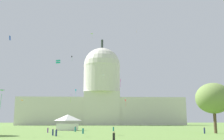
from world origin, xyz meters
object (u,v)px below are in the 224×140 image
person_purple_near_tree_east (48,130)px  event_tent (68,122)px  person_navy_lawn_far_left (53,132)px  kite_orange_low (23,102)px  person_black_front_left (114,137)px  kite_white_mid (103,75)px  kite_lime_high (92,35)px  person_navy_aisle_center (56,133)px  kite_red_low (126,101)px  kite_black_high (72,57)px  person_teal_lawn_far_right (113,129)px  person_teal_mid_left (83,131)px  capitol_building (102,95)px  kite_magenta_mid (120,81)px  kite_green_low (2,94)px  person_teal_back_right (75,129)px  kite_turquoise_mid (58,62)px  person_navy_near_tree_west (204,130)px  tree_east_far (213,98)px  kite_cyan_low (76,91)px  kite_violet_low (71,96)px  kite_gold_high (137,32)px  kite_blue_mid (10,38)px

person_purple_near_tree_east → event_tent: bearing=76.2°
person_navy_lawn_far_left → kite_orange_low: 44.58m
person_black_front_left → kite_white_mid: (0.33, 114.20, 29.56)m
person_navy_lawn_far_left → kite_lime_high: bearing=49.6°
person_navy_aisle_center → kite_red_low: bearing=2.5°
kite_red_low → kite_black_high: size_ratio=1.01×
person_teal_lawn_far_right → kite_white_mid: 74.66m
person_purple_near_tree_east → kite_orange_low: (-14.51, 25.06, 9.86)m
person_teal_mid_left → kite_white_mid: (6.83, 85.78, 29.63)m
kite_white_mid → capitol_building: bearing=-78.9°
kite_magenta_mid → kite_green_low: (-30.94, -46.72, -10.03)m
person_teal_back_right → person_navy_lawn_far_left: 20.33m
kite_red_low → kite_turquoise_mid: bearing=-23.9°
person_navy_near_tree_west → person_black_front_left: bearing=70.5°
person_navy_aisle_center → kite_white_mid: size_ratio=0.69×
capitol_building → kite_black_high: bearing=-136.6°
person_teal_back_right → kite_black_high: kite_black_high is taller
kite_red_low → person_navy_lawn_far_left: bearing=-22.5°
kite_magenta_mid → kite_orange_low: bearing=161.2°
capitol_building → person_navy_aisle_center: capitol_building is taller
capitol_building → kite_magenta_mid: bearing=-86.0°
kite_green_low → tree_east_far: bearing=-172.2°
person_navy_aisle_center → kite_cyan_low: kite_cyan_low is taller
capitol_building → person_teal_lawn_far_right: size_ratio=80.32×
person_teal_mid_left → event_tent: bearing=19.6°
person_teal_back_right → kite_white_mid: kite_white_mid is taller
person_black_front_left → person_teal_lawn_far_right: person_black_front_left is taller
event_tent → kite_black_high: size_ratio=1.85×
person_black_front_left → kite_black_high: size_ratio=0.41×
kite_red_low → kite_violet_low: (-30.24, -26.56, 0.58)m
kite_violet_low → person_black_front_left: bearing=90.1°
kite_violet_low → kite_orange_low: (-15.03, -29.85, -4.77)m
kite_cyan_low → kite_white_mid: kite_white_mid is taller
capitol_building → event_tent: bearing=-97.1°
kite_magenta_mid → kite_gold_high: kite_gold_high is taller
kite_red_low → kite_blue_mid: (-39.25, -93.42, 9.51)m
person_purple_near_tree_east → kite_black_high: 113.03m
kite_magenta_mid → kite_turquoise_mid: (-20.05, -37.22, -0.21)m
kite_lime_high → person_teal_lawn_far_right: bearing=117.2°
kite_black_high → kite_magenta_mid: bearing=-177.0°
capitol_building → kite_violet_low: bearing=-103.5°
kite_black_high → kite_turquoise_mid: size_ratio=3.43×
event_tent → kite_cyan_low: bearing=97.4°
capitol_building → person_teal_mid_left: bearing=-92.9°
kite_orange_low → kite_red_low: bearing=-93.9°
kite_violet_low → person_purple_near_tree_east: bearing=79.2°
capitol_building → event_tent: size_ratio=16.02×
person_teal_mid_left → kite_red_low: size_ratio=0.38×
kite_black_high → kite_red_low: bearing=-139.3°
capitol_building → kite_orange_low: bearing=-107.7°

